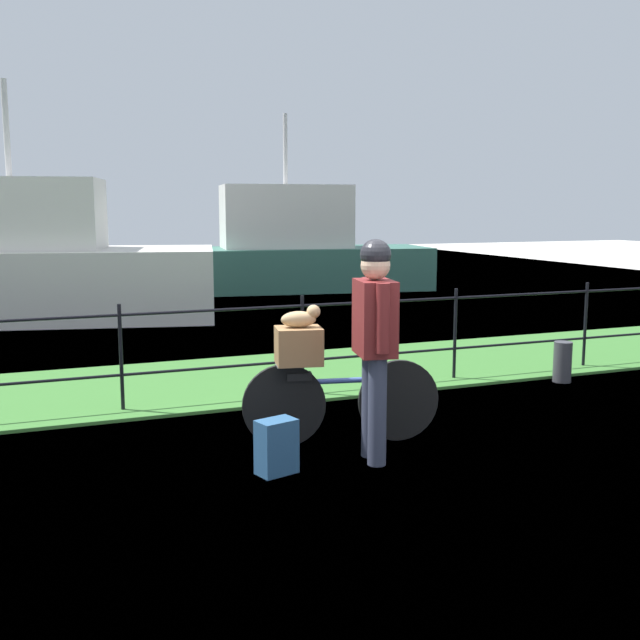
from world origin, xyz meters
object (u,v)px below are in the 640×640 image
(wooden_crate, at_px, (299,346))
(cyclist_person, at_px, (375,331))
(mooring_bollard, at_px, (562,362))
(moored_boat_near, at_px, (286,253))
(backpack_on_paving, at_px, (277,447))
(bicycle_main, at_px, (340,401))
(terrier_dog, at_px, (302,318))
(moored_boat_mid, at_px, (15,269))

(wooden_crate, bearing_deg, cyclist_person, -52.97)
(mooring_bollard, relative_size, moored_boat_near, 0.07)
(mooring_bollard, bearing_deg, wooden_crate, -163.39)
(wooden_crate, distance_m, backpack_on_paving, 0.91)
(cyclist_person, distance_m, moored_boat_near, 11.96)
(bicycle_main, bearing_deg, terrier_dog, 168.73)
(bicycle_main, height_order, backpack_on_paving, bicycle_main)
(mooring_bollard, height_order, moored_boat_near, moored_boat_near)
(cyclist_person, bearing_deg, terrier_dog, 125.59)
(wooden_crate, height_order, cyclist_person, cyclist_person)
(cyclist_person, bearing_deg, bicycle_main, 98.98)
(moored_boat_mid, bearing_deg, terrier_dog, -75.03)
(terrier_dog, xyz_separation_m, mooring_bollard, (3.44, 1.04, -0.82))
(cyclist_person, xyz_separation_m, moored_boat_mid, (-2.57, 8.70, -0.12))
(bicycle_main, distance_m, backpack_on_paving, 0.86)
(bicycle_main, distance_m, terrier_dog, 0.76)
(bicycle_main, bearing_deg, backpack_on_paving, -145.80)
(backpack_on_paving, xyz_separation_m, moored_boat_mid, (-1.79, 8.70, 0.68))
(terrier_dog, xyz_separation_m, cyclist_person, (0.38, -0.54, -0.04))
(moored_boat_near, xyz_separation_m, moored_boat_mid, (-5.82, -2.81, 0.02))
(terrier_dog, distance_m, mooring_bollard, 3.69)
(backpack_on_paving, bearing_deg, moored_boat_mid, 85.48)
(terrier_dog, relative_size, moored_boat_near, 0.05)
(bicycle_main, bearing_deg, mooring_bollard, 19.35)
(moored_boat_near, bearing_deg, mooring_bollard, -91.11)
(cyclist_person, xyz_separation_m, mooring_bollard, (3.06, 1.57, -0.78))
(bicycle_main, distance_m, wooden_crate, 0.58)
(wooden_crate, relative_size, cyclist_person, 0.21)
(backpack_on_paving, height_order, moored_boat_mid, moored_boat_mid)
(mooring_bollard, relative_size, moored_boat_mid, 0.06)
(wooden_crate, height_order, moored_boat_mid, moored_boat_mid)
(moored_boat_near, bearing_deg, moored_boat_mid, -154.25)
(wooden_crate, distance_m, moored_boat_mid, 8.44)
(bicycle_main, distance_m, cyclist_person, 0.81)
(bicycle_main, distance_m, mooring_bollard, 3.33)
(terrier_dog, relative_size, moored_boat_mid, 0.05)
(terrier_dog, bearing_deg, moored_boat_near, 71.66)
(moored_boat_mid, bearing_deg, backpack_on_paving, -78.38)
(terrier_dog, height_order, backpack_on_paving, terrier_dog)
(wooden_crate, bearing_deg, mooring_bollard, 16.61)
(wooden_crate, height_order, backpack_on_paving, wooden_crate)
(wooden_crate, relative_size, mooring_bollard, 0.80)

